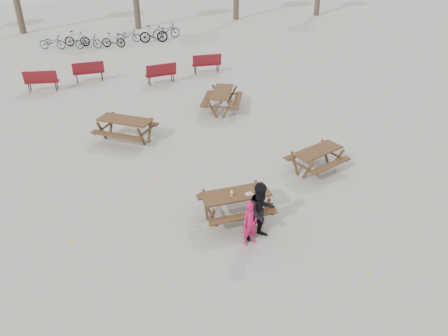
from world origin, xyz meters
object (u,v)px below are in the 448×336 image
object	(u,v)px
main_picnic_table	(236,199)
picnic_table_far	(222,101)
food_tray	(249,194)
soda_bottle	(232,194)
adult	(261,212)
picnic_table_east	(317,160)
picnic_table_north	(126,130)
child	(250,223)

from	to	relation	value
main_picnic_table	picnic_table_far	size ratio (longest dim) A/B	0.93
food_tray	picnic_table_far	size ratio (longest dim) A/B	0.09
soda_bottle	adult	size ratio (longest dim) A/B	0.11
picnic_table_east	picnic_table_far	world-z (taller)	picnic_table_far
picnic_table_far	picnic_table_north	bearing A→B (deg)	137.17
main_picnic_table	picnic_table_far	bearing A→B (deg)	74.86
adult	picnic_table_north	xyz separation A→B (m)	(-2.49, 6.71, -0.38)
soda_bottle	picnic_table_north	size ratio (longest dim) A/B	0.09
soda_bottle	adult	world-z (taller)	adult
soda_bottle	main_picnic_table	bearing A→B (deg)	32.37
adult	picnic_table_east	bearing A→B (deg)	31.69
child	picnic_table_east	world-z (taller)	child
child	picnic_table_north	bearing A→B (deg)	95.89
soda_bottle	child	distance (m)	1.05
adult	picnic_table_east	world-z (taller)	adult
child	picnic_table_far	xyz separation A→B (m)	(2.02, 8.51, -0.18)
child	adult	world-z (taller)	adult
child	picnic_table_north	xyz separation A→B (m)	(-2.17, 6.83, -0.19)
main_picnic_table	picnic_table_east	world-z (taller)	main_picnic_table
picnic_table_north	adult	bearing A→B (deg)	-32.71
main_picnic_table	food_tray	distance (m)	0.41
soda_bottle	child	xyz separation A→B (m)	(0.13, -1.01, -0.25)
soda_bottle	child	bearing A→B (deg)	-82.53
main_picnic_table	soda_bottle	xyz separation A→B (m)	(-0.15, -0.09, 0.26)
adult	picnic_table_east	size ratio (longest dim) A/B	0.94
soda_bottle	picnic_table_far	world-z (taller)	soda_bottle
child	picnic_table_east	bearing A→B (deg)	27.76
child	picnic_table_east	size ratio (longest dim) A/B	0.72
picnic_table_east	picnic_table_north	world-z (taller)	picnic_table_north
food_tray	child	world-z (taller)	child
main_picnic_table	picnic_table_far	xyz separation A→B (m)	(2.00, 7.40, -0.17)
child	adult	distance (m)	0.39
picnic_table_east	picnic_table_far	size ratio (longest dim) A/B	0.86
adult	picnic_table_far	world-z (taller)	adult
food_tray	child	xyz separation A→B (m)	(-0.33, -0.95, -0.19)
main_picnic_table	picnic_table_far	world-z (taller)	picnic_table_far
picnic_table_east	picnic_table_north	xyz separation A→B (m)	(-5.50, 4.09, 0.05)
adult	picnic_table_far	distance (m)	8.57
main_picnic_table	soda_bottle	distance (m)	0.31
picnic_table_north	picnic_table_far	xyz separation A→B (m)	(4.19, 1.67, 0.00)
food_tray	adult	world-z (taller)	adult
soda_bottle	child	size ratio (longest dim) A/B	0.14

